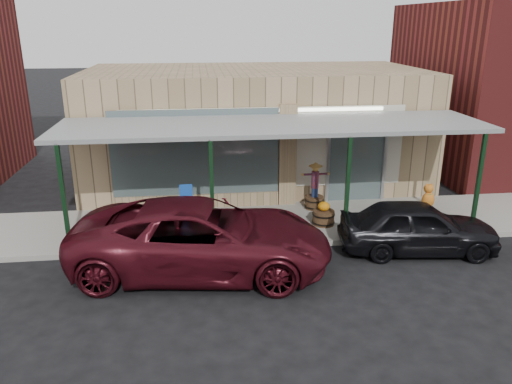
{
  "coord_description": "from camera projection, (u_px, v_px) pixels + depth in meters",
  "views": [
    {
      "loc": [
        -2.09,
        -10.07,
        5.8
      ],
      "look_at": [
        -0.6,
        2.6,
        1.43
      ],
      "focal_mm": 35.0,
      "sensor_mm": 36.0,
      "label": 1
    }
  ],
  "objects": [
    {
      "name": "handicap_sign",
      "position": [
        187.0,
        205.0,
        13.16
      ],
      "size": [
        0.34,
        0.05,
        1.63
      ],
      "rotation": [
        0.0,
        0.0,
        0.08
      ],
      "color": "gray",
      "rests_on": "sidewalk"
    },
    {
      "name": "awning",
      "position": [
        273.0,
        127.0,
        13.94
      ],
      "size": [
        12.0,
        3.0,
        3.04
      ],
      "color": "slate",
      "rests_on": "ground"
    },
    {
      "name": "barrel_scarecrow",
      "position": [
        315.0,
        193.0,
        15.78
      ],
      "size": [
        0.93,
        0.66,
        1.52
      ],
      "rotation": [
        0.0,
        0.0,
        0.13
      ],
      "color": "#503820",
      "rests_on": "sidewalk"
    },
    {
      "name": "parked_sedan",
      "position": [
        418.0,
        227.0,
        13.1
      ],
      "size": [
        4.24,
        2.12,
        1.59
      ],
      "rotation": [
        0.0,
        0.0,
        1.46
      ],
      "color": "black",
      "rests_on": "ground"
    },
    {
      "name": "car_maroon",
      "position": [
        202.0,
        237.0,
        12.04
      ],
      "size": [
        6.52,
        3.6,
        1.73
      ],
      "primitive_type": "imported",
      "rotation": [
        0.0,
        0.0,
        1.45
      ],
      "color": "#470E17",
      "rests_on": "ground"
    },
    {
      "name": "storefront",
      "position": [
        254.0,
        127.0,
        18.56
      ],
      "size": [
        12.0,
        6.25,
        4.2
      ],
      "color": "tan",
      "rests_on": "ground"
    },
    {
      "name": "barrel_pumpkin",
      "position": [
        323.0,
        216.0,
        14.59
      ],
      "size": [
        0.77,
        0.77,
        0.75
      ],
      "rotation": [
        0.0,
        0.0,
        -0.23
      ],
      "color": "#503820",
      "rests_on": "sidewalk"
    },
    {
      "name": "block_buildings_near",
      "position": [
        303.0,
        77.0,
        19.22
      ],
      "size": [
        61.0,
        8.0,
        8.0
      ],
      "color": "maroon",
      "rests_on": "ground"
    },
    {
      "name": "sidewalk",
      "position": [
        272.0,
        223.0,
        14.93
      ],
      "size": [
        40.0,
        3.2,
        0.15
      ],
      "primitive_type": "cube",
      "color": "gray",
      "rests_on": "ground"
    },
    {
      "name": "ground",
      "position": [
        295.0,
        285.0,
        11.57
      ],
      "size": [
        120.0,
        120.0,
        0.0
      ],
      "primitive_type": "plane",
      "color": "black",
      "rests_on": "ground"
    }
  ]
}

